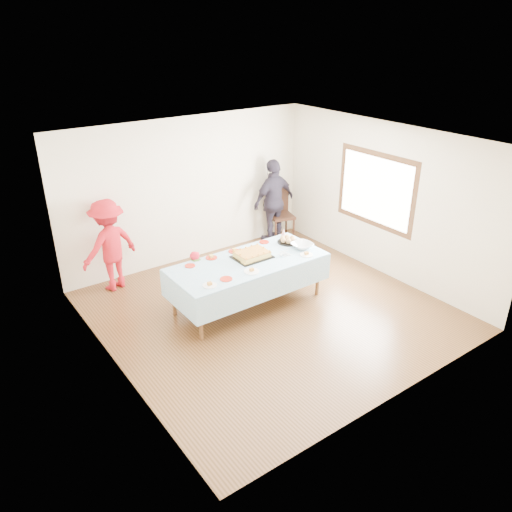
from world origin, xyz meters
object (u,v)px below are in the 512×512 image
(dining_chair, at_px, (280,210))
(adult_left, at_px, (109,245))
(birthday_cake, at_px, (252,255))
(party_table, at_px, (248,264))

(dining_chair, bearing_deg, adult_left, -162.42)
(birthday_cake, height_order, adult_left, adult_left)
(party_table, xyz_separation_m, dining_chair, (2.16, 1.92, -0.12))
(party_table, height_order, dining_chair, dining_chair)
(party_table, height_order, birthday_cake, birthday_cake)
(dining_chair, relative_size, adult_left, 0.68)
(adult_left, bearing_deg, birthday_cake, 118.63)
(dining_chair, bearing_deg, party_table, -122.09)
(party_table, relative_size, dining_chair, 2.30)
(adult_left, bearing_deg, dining_chair, 166.32)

